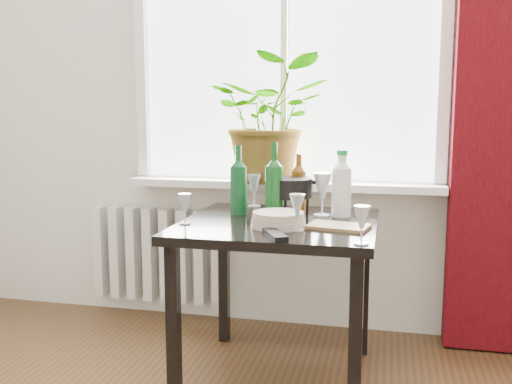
% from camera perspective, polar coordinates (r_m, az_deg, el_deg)
% --- Properties ---
extents(window, '(1.72, 0.08, 1.62)m').
position_cam_1_polar(window, '(3.19, 2.95, 14.88)').
color(window, white).
rests_on(window, ground).
extents(windowsill, '(1.72, 0.20, 0.04)m').
position_cam_1_polar(windowsill, '(3.12, 2.62, 0.76)').
color(windowsill, white).
rests_on(windowsill, ground).
extents(curtain, '(0.50, 0.12, 2.56)m').
position_cam_1_polar(curtain, '(3.07, 23.88, 8.77)').
color(curtain, '#3A050A').
rests_on(curtain, ground).
extents(radiator, '(0.80, 0.10, 0.55)m').
position_cam_1_polar(radiator, '(3.45, -9.75, -6.17)').
color(radiator, silver).
rests_on(radiator, ground).
extents(table, '(0.85, 0.85, 0.74)m').
position_cam_1_polar(table, '(2.55, 2.32, -4.93)').
color(table, black).
rests_on(table, ground).
extents(potted_plant, '(0.68, 0.61, 0.67)m').
position_cam_1_polar(potted_plant, '(3.05, 1.47, 7.28)').
color(potted_plant, '#3C741F').
rests_on(potted_plant, windowsill).
extents(wine_bottle_left, '(0.10, 0.10, 0.33)m').
position_cam_1_polar(wine_bottle_left, '(2.68, -1.76, 1.30)').
color(wine_bottle_left, '#0C431D').
rests_on(wine_bottle_left, table).
extents(wine_bottle_right, '(0.10, 0.10, 0.35)m').
position_cam_1_polar(wine_bottle_right, '(2.61, 1.82, 1.29)').
color(wine_bottle_right, '#0D4514').
rests_on(wine_bottle_right, table).
extents(bottle_amber, '(0.07, 0.07, 0.29)m').
position_cam_1_polar(bottle_amber, '(2.75, 4.30, 1.01)').
color(bottle_amber, '#6A340B').
rests_on(bottle_amber, table).
extents(cleaning_bottle, '(0.10, 0.10, 0.32)m').
position_cam_1_polar(cleaning_bottle, '(2.66, 8.55, 0.96)').
color(cleaning_bottle, white).
rests_on(cleaning_bottle, table).
extents(wineglass_front_right, '(0.08, 0.08, 0.15)m').
position_cam_1_polar(wineglass_front_right, '(2.32, 4.13, -2.03)').
color(wineglass_front_right, '#B5BDC3').
rests_on(wineglass_front_right, table).
extents(wineglass_far_right, '(0.08, 0.08, 0.15)m').
position_cam_1_polar(wineglass_far_right, '(2.11, 10.52, -3.24)').
color(wineglass_far_right, silver).
rests_on(wineglass_far_right, table).
extents(wineglass_back_center, '(0.11, 0.11, 0.21)m').
position_cam_1_polar(wineglass_back_center, '(2.66, 6.63, -0.17)').
color(wineglass_back_center, silver).
rests_on(wineglass_back_center, table).
extents(wineglass_back_left, '(0.09, 0.09, 0.17)m').
position_cam_1_polar(wineglass_back_left, '(2.90, -0.20, 0.21)').
color(wineglass_back_left, silver).
rests_on(wineglass_back_left, table).
extents(wineglass_front_left, '(0.07, 0.07, 0.14)m').
position_cam_1_polar(wineglass_front_left, '(2.47, -7.13, -1.66)').
color(wineglass_front_left, silver).
rests_on(wineglass_front_left, table).
extents(plate_stack, '(0.28, 0.28, 0.06)m').
position_cam_1_polar(plate_stack, '(2.40, 2.26, -2.78)').
color(plate_stack, beige).
rests_on(plate_stack, table).
extents(fondue_pot, '(0.26, 0.23, 0.17)m').
position_cam_1_polar(fondue_pot, '(2.69, 3.31, -0.40)').
color(fondue_pot, black).
rests_on(fondue_pot, table).
extents(tv_remote, '(0.13, 0.19, 0.02)m').
position_cam_1_polar(tv_remote, '(2.21, 1.91, -4.28)').
color(tv_remote, black).
rests_on(tv_remote, table).
extents(cutting_board, '(0.27, 0.20, 0.01)m').
position_cam_1_polar(cutting_board, '(2.41, 8.25, -3.42)').
color(cutting_board, olive).
rests_on(cutting_board, table).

